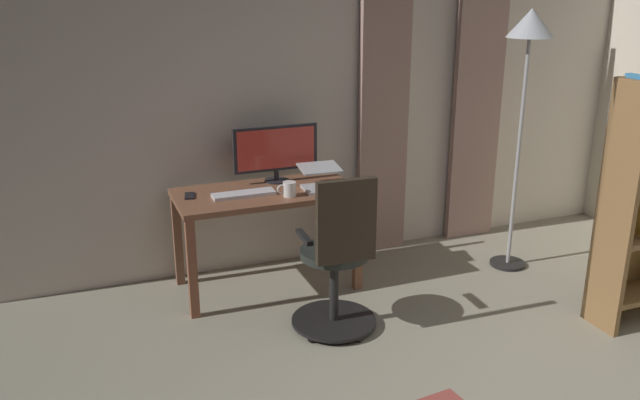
{
  "coord_description": "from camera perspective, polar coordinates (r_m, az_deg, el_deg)",
  "views": [
    {
      "loc": [
        1.93,
        1.85,
        2.19
      ],
      "look_at": [
        0.48,
        -1.89,
        0.84
      ],
      "focal_mm": 37.29,
      "sensor_mm": 36.0,
      "label": 1
    }
  ],
  "objects": [
    {
      "name": "office_chair",
      "position": [
        4.2,
        1.56,
        -5.31
      ],
      "size": [
        0.56,
        0.56,
        1.07
      ],
      "rotation": [
        0.0,
        0.0,
        3.1
      ],
      "color": "black",
      "rests_on": "ground"
    },
    {
      "name": "mug_coffee",
      "position": [
        4.6,
        -2.67,
        0.95
      ],
      "size": [
        0.14,
        0.09,
        0.1
      ],
      "color": "white",
      "rests_on": "desk"
    },
    {
      "name": "desk",
      "position": [
        4.78,
        -4.65,
        -0.44
      ],
      "size": [
        1.29,
        0.63,
        0.74
      ],
      "color": "brown",
      "rests_on": "ground"
    },
    {
      "name": "floor_lamp",
      "position": [
        5.13,
        17.46,
        12.2
      ],
      "size": [
        0.34,
        0.34,
        1.98
      ],
      "color": "black",
      "rests_on": "ground"
    },
    {
      "name": "laptop",
      "position": [
        4.78,
        0.21,
        1.68
      ],
      "size": [
        0.31,
        0.35,
        0.15
      ],
      "rotation": [
        0.0,
        0.0,
        -0.06
      ],
      "color": "#B7BCC1",
      "rests_on": "desk"
    },
    {
      "name": "curtain_left_panel",
      "position": [
        5.79,
        13.35,
        8.46
      ],
      "size": [
        0.45,
        0.06,
        2.44
      ],
      "primitive_type": "cube",
      "color": "tan",
      "rests_on": "ground"
    },
    {
      "name": "cell_phone_face_up",
      "position": [
        4.69,
        -11.12,
        0.36
      ],
      "size": [
        0.1,
        0.15,
        0.01
      ],
      "primitive_type": "cube",
      "rotation": [
        0.0,
        0.0,
        -0.2
      ],
      "color": "black",
      "rests_on": "desk"
    },
    {
      "name": "back_room_partition",
      "position": [
        5.24,
        0.62,
        9.78
      ],
      "size": [
        5.46,
        0.1,
        2.77
      ],
      "primitive_type": "cube",
      "color": "beige",
      "rests_on": "ground"
    },
    {
      "name": "computer_monitor",
      "position": [
        4.9,
        -3.81,
        4.29
      ],
      "size": [
        0.64,
        0.18,
        0.42
      ],
      "color": "#232328",
      "rests_on": "desk"
    },
    {
      "name": "curtain_right_panel",
      "position": [
        5.35,
        5.51,
        8.07
      ],
      "size": [
        0.42,
        0.06,
        2.44
      ],
      "primitive_type": "cube",
      "color": "tan",
      "rests_on": "ground"
    },
    {
      "name": "computer_keyboard",
      "position": [
        4.65,
        -6.56,
        0.51
      ],
      "size": [
        0.44,
        0.13,
        0.02
      ],
      "primitive_type": "cube",
      "color": "silver",
      "rests_on": "desk"
    }
  ]
}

